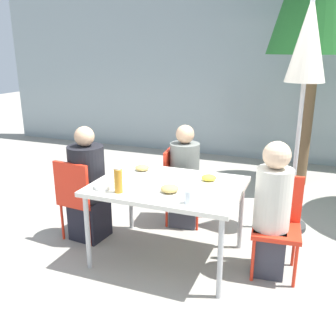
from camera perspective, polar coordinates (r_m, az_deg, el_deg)
The scene contains 16 objects.
ground_plane at distance 3.66m, azimuth -0.00°, elevation -13.38°, with size 24.00×24.00×0.00m, color gray.
building_facade at distance 6.87m, azimuth 12.05°, elevation 13.99°, with size 10.00×0.20×3.00m.
dining_table at distance 3.36m, azimuth -0.00°, elevation -3.35°, with size 1.31×0.96×0.74m.
chair_left at distance 3.87m, azimuth -13.39°, elevation -3.97°, with size 0.44×0.44×0.85m.
person_left at distance 3.88m, azimuth -12.12°, elevation -2.93°, with size 0.36×0.36×1.18m.
chair_right at distance 3.40m, azimuth 16.29°, elevation -7.30°, with size 0.44×0.44×0.85m.
person_right at distance 3.29m, azimuth 15.53°, elevation -6.47°, with size 0.30×0.30×1.19m.
chair_far at distance 4.16m, azimuth 1.56°, elevation -1.92°, with size 0.45×0.45×0.85m.
person_far at distance 4.09m, azimuth 2.52°, elevation -1.68°, with size 0.32×0.32×1.13m.
closed_umbrella at distance 3.99m, azimuth 20.45°, elevation 16.20°, with size 0.39×0.39×2.39m.
plate_0 at distance 3.11m, azimuth 0.25°, elevation -3.43°, with size 0.28×0.28×0.08m.
plate_1 at distance 3.67m, azimuth -3.96°, elevation -0.19°, with size 0.25×0.25×0.07m.
plate_2 at distance 3.41m, azimuth 6.25°, elevation -1.72°, with size 0.24×0.24×0.07m.
bottle at distance 3.14m, azimuth -7.58°, elevation -1.90°, with size 0.07×0.07×0.22m.
drinking_cup at distance 2.92m, azimuth 3.15°, elevation -4.42°, with size 0.07×0.07×0.11m.
salad_bowl at distance 3.29m, azimuth -9.68°, elevation -2.60°, with size 0.17×0.17×0.05m.
Camera 1 is at (1.14, -2.93, 1.88)m, focal length 40.00 mm.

